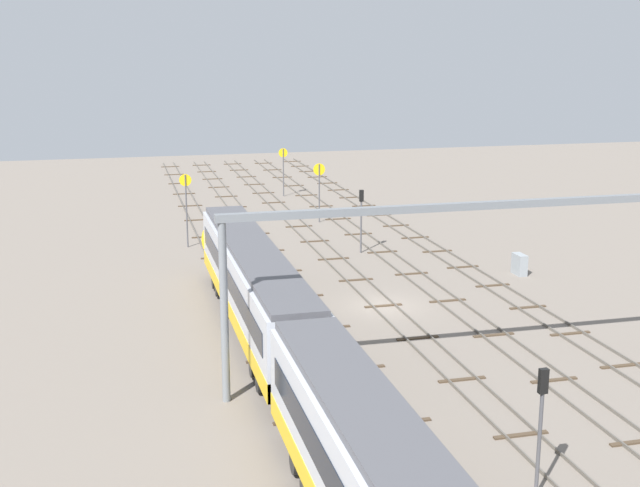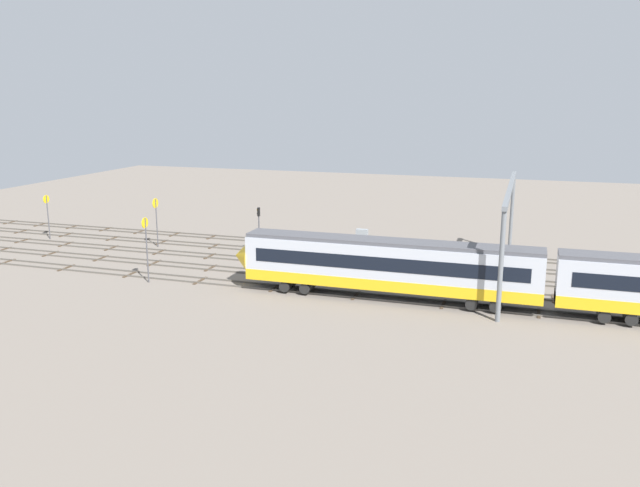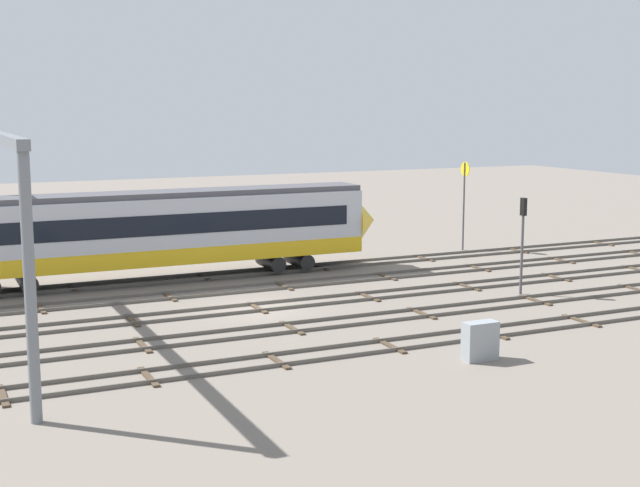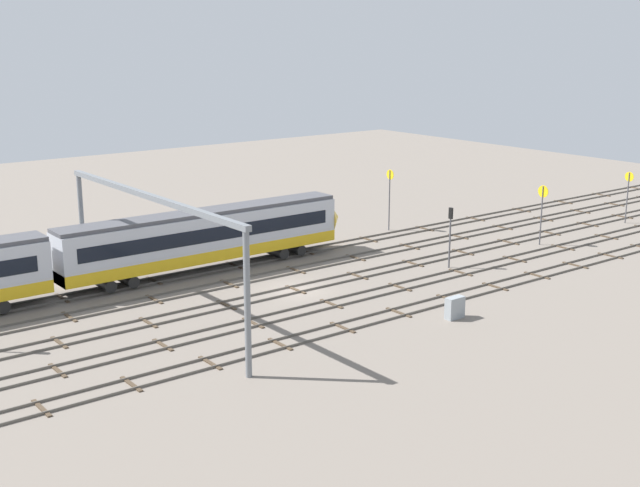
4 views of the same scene
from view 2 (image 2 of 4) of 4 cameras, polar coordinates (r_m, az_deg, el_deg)
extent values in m
plane|color=slate|center=(62.06, 5.19, -2.38)|extent=(153.42, 153.42, 0.00)
cube|color=#59544C|center=(70.81, 6.86, -0.44)|extent=(137.42, 0.07, 0.16)
cube|color=#59544C|center=(69.44, 6.63, -0.70)|extent=(137.42, 0.07, 0.16)
cube|color=#473828|center=(69.48, 24.91, -1.86)|extent=(0.24, 2.40, 0.08)
cube|color=#473828|center=(69.02, 20.87, -1.59)|extent=(0.24, 2.40, 0.08)
cube|color=#473828|center=(68.90, 16.80, -1.31)|extent=(0.24, 2.40, 0.08)
cube|color=#473828|center=(69.13, 12.74, -1.03)|extent=(0.24, 2.40, 0.08)
cube|color=#473828|center=(69.71, 8.73, -0.75)|extent=(0.24, 2.40, 0.08)
cube|color=#473828|center=(70.63, 4.80, -0.46)|extent=(0.24, 2.40, 0.08)
cube|color=#473828|center=(71.87, 0.99, -0.19)|extent=(0.24, 2.40, 0.08)
cube|color=#473828|center=(73.42, -2.68, 0.08)|extent=(0.24, 2.40, 0.08)
cube|color=#473828|center=(75.26, -6.18, 0.33)|extent=(0.24, 2.40, 0.08)
cube|color=#473828|center=(77.36, -9.50, 0.57)|extent=(0.24, 2.40, 0.08)
cube|color=#473828|center=(79.71, -12.63, 0.80)|extent=(0.24, 2.40, 0.08)
cube|color=#473828|center=(82.29, -15.58, 1.01)|extent=(0.24, 2.40, 0.08)
cube|color=#473828|center=(85.07, -18.34, 1.20)|extent=(0.24, 2.40, 0.08)
cube|color=#473828|center=(88.04, -20.92, 1.38)|extent=(0.24, 2.40, 0.08)
cube|color=#473828|center=(91.18, -23.33, 1.54)|extent=(0.24, 2.40, 0.08)
cube|color=#473828|center=(94.47, -25.58, 1.69)|extent=(0.24, 2.40, 0.08)
cube|color=#59544C|center=(66.75, 6.15, -1.24)|extent=(137.42, 0.07, 0.16)
cube|color=#59544C|center=(65.38, 5.89, -1.53)|extent=(137.42, 0.07, 0.16)
cube|color=#473828|center=(65.09, 23.18, -2.63)|extent=(0.24, 2.40, 0.08)
cube|color=#473828|center=(64.76, 17.42, -2.24)|extent=(0.24, 2.40, 0.08)
cube|color=#473828|center=(65.09, 11.66, -1.84)|extent=(0.24, 2.40, 0.08)
cube|color=#473828|center=(66.07, 6.02, -1.42)|extent=(0.24, 2.40, 0.08)
cube|color=#473828|center=(67.68, 0.59, -1.01)|extent=(0.24, 2.40, 0.08)
cube|color=#473828|center=(69.86, -4.53, -0.61)|extent=(0.24, 2.40, 0.08)
cube|color=#473828|center=(72.56, -9.32, -0.23)|extent=(0.24, 2.40, 0.08)
cube|color=#473828|center=(75.74, -13.72, 0.12)|extent=(0.24, 2.40, 0.08)
cube|color=#473828|center=(79.33, -17.76, 0.44)|extent=(0.24, 2.40, 0.08)
cube|color=#473828|center=(83.28, -21.42, 0.72)|extent=(0.24, 2.40, 0.08)
cube|color=#473828|center=(87.54, -24.74, 0.98)|extent=(0.24, 2.40, 0.08)
cube|color=#59544C|center=(62.71, 5.34, -2.14)|extent=(137.42, 0.07, 0.16)
cube|color=#59544C|center=(61.36, 5.04, -2.47)|extent=(137.42, 0.07, 0.16)
cube|color=#473828|center=(60.84, 21.91, -3.55)|extent=(0.24, 2.40, 0.08)
cube|color=#473828|center=(60.66, 16.27, -3.17)|extent=(0.24, 2.40, 0.08)
cube|color=#473828|center=(61.06, 10.67, -2.76)|extent=(0.24, 2.40, 0.08)
cube|color=#473828|center=(62.04, 5.19, -2.34)|extent=(0.24, 2.40, 0.08)
cube|color=#473828|center=(63.58, -0.07, -1.92)|extent=(0.24, 2.40, 0.08)
cube|color=#473828|center=(65.62, -5.03, -1.50)|extent=(0.24, 2.40, 0.08)
cube|color=#473828|center=(68.12, -9.67, -1.10)|extent=(0.24, 2.40, 0.08)
cube|color=#473828|center=(71.04, -13.95, -0.72)|extent=(0.24, 2.40, 0.08)
cube|color=#473828|center=(74.33, -17.87, -0.38)|extent=(0.24, 2.40, 0.08)
cube|color=#473828|center=(77.94, -21.44, -0.06)|extent=(0.24, 2.40, 0.08)
cube|color=#473828|center=(81.82, -24.68, 0.23)|extent=(0.24, 2.40, 0.08)
cube|color=#59544C|center=(58.71, 4.42, -3.17)|extent=(137.42, 0.07, 0.16)
cube|color=#59544C|center=(57.37, 4.08, -3.54)|extent=(137.42, 0.07, 0.16)
cube|color=#473828|center=(57.23, 26.10, -4.94)|extent=(0.24, 2.40, 0.08)
cube|color=#473828|center=(56.61, 19.83, -4.56)|extent=(0.24, 2.40, 0.08)
cube|color=#473828|center=(56.67, 13.51, -4.12)|extent=(0.24, 2.40, 0.08)
cube|color=#473828|center=(57.42, 7.28, -3.64)|extent=(0.24, 2.40, 0.08)
cube|color=#473828|center=(58.83, 1.29, -3.14)|extent=(0.24, 2.40, 0.08)
cube|color=#473828|center=(60.85, -4.36, -2.63)|extent=(0.24, 2.40, 0.08)
cube|color=#473828|center=(63.42, -9.59, -2.14)|extent=(0.24, 2.40, 0.08)
cube|color=#473828|center=(66.49, -14.38, -1.67)|extent=(0.24, 2.40, 0.08)
cube|color=#473828|center=(69.97, -18.71, -1.23)|extent=(0.24, 2.40, 0.08)
cube|color=#473828|center=(73.82, -22.61, -0.84)|extent=(0.24, 2.40, 0.08)
cube|color=#473828|center=(77.99, -26.11, -0.48)|extent=(0.24, 2.40, 0.08)
cube|color=#59544C|center=(54.74, 3.36, -4.34)|extent=(137.42, 0.07, 0.16)
cube|color=#59544C|center=(53.42, 2.96, -4.77)|extent=(137.42, 0.07, 0.16)
cube|color=#473828|center=(52.50, 18.68, -5.82)|extent=(0.24, 2.40, 0.08)
cube|color=#473828|center=(52.81, 10.80, -5.24)|extent=(0.24, 2.40, 0.08)
cube|color=#473828|center=(54.09, 3.16, -4.59)|extent=(0.24, 2.40, 0.08)
cube|color=#473828|center=(56.28, -3.99, -3.91)|extent=(0.24, 2.40, 0.08)
cube|color=#473828|center=(59.28, -10.50, -3.23)|extent=(0.24, 2.40, 0.08)
cube|color=#473828|center=(62.97, -16.30, -2.59)|extent=(0.24, 2.40, 0.08)
cube|color=#473828|center=(67.24, -21.42, -2.00)|extent=(0.24, 2.40, 0.08)
cube|color=#473828|center=(71.98, -25.89, -1.48)|extent=(0.24, 2.40, 0.08)
cube|color=#B7BCC6|center=(52.72, 6.05, -1.92)|extent=(24.00, 2.90, 3.60)
cube|color=gold|center=(53.08, 6.01, -3.33)|extent=(24.00, 2.94, 0.90)
cube|color=#4C4C51|center=(52.26, 6.10, 0.15)|extent=(24.00, 2.50, 0.30)
cube|color=black|center=(54.00, 6.38, -1.10)|extent=(22.00, 0.04, 1.10)
cube|color=black|center=(51.23, 5.72, -1.85)|extent=(22.00, 0.04, 1.10)
cylinder|color=black|center=(52.34, 15.25, -4.99)|extent=(0.90, 2.70, 0.90)
cylinder|color=black|center=(52.43, 13.28, -4.84)|extent=(0.90, 2.70, 0.90)
cylinder|color=black|center=(55.06, -0.93, -3.64)|extent=(0.90, 2.70, 0.90)
cylinder|color=black|center=(55.64, -2.69, -3.48)|extent=(0.90, 2.70, 0.90)
cylinder|color=black|center=(52.86, 25.55, -5.64)|extent=(0.90, 2.70, 0.90)
cylinder|color=black|center=(52.63, 23.60, -5.53)|extent=(0.90, 2.70, 0.90)
cone|color=gold|center=(56.69, -6.71, -1.08)|extent=(1.60, 3.24, 3.24)
cylinder|color=slate|center=(70.99, 16.50, 2.49)|extent=(0.36, 0.36, 8.27)
cylinder|color=slate|center=(48.71, 15.62, -2.02)|extent=(0.36, 0.36, 8.27)
cube|color=slate|center=(59.09, 16.40, 4.74)|extent=(0.40, 23.38, 0.35)
cylinder|color=#4C4C51|center=(81.16, -22.79, 2.13)|extent=(0.12, 0.12, 5.12)
cylinder|color=yellow|center=(80.85, -22.94, 3.61)|extent=(0.05, 0.96, 0.96)
cube|color=black|center=(80.87, -22.96, 3.61)|extent=(0.02, 0.43, 0.12)
cylinder|color=#4C4C51|center=(73.18, -14.16, 1.76)|extent=(0.12, 0.12, 5.35)
cylinder|color=yellow|center=(72.83, -14.28, 3.45)|extent=(0.05, 1.08, 1.08)
cube|color=black|center=(72.85, -14.30, 3.45)|extent=(0.02, 0.49, 0.12)
cylinder|color=#4C4C51|center=(59.15, -14.98, -0.61)|extent=(0.12, 0.12, 5.84)
cylinder|color=yellow|center=(58.66, -15.15, 1.77)|extent=(0.05, 0.95, 0.95)
cube|color=black|center=(58.68, -15.17, 1.77)|extent=(0.02, 0.43, 0.12)
cylinder|color=#4C4C51|center=(68.08, -5.37, 0.74)|extent=(0.14, 0.14, 4.06)
cube|color=black|center=(67.60, -5.42, 2.79)|extent=(0.20, 0.32, 0.90)
sphere|color=yellow|center=(67.61, -5.51, 2.96)|extent=(0.20, 0.20, 0.20)
sphere|color=#262626|center=(67.68, -5.50, 2.63)|extent=(0.20, 0.20, 0.20)
cube|color=gray|center=(73.89, 3.71, 0.71)|extent=(1.35, 0.62, 1.48)
cube|color=#333333|center=(74.01, 3.19, 0.91)|extent=(0.02, 0.43, 0.24)
camera|label=1|loc=(54.04, 55.98, 6.54)|focal=46.01mm
camera|label=3|loc=(97.20, 19.00, 8.22)|focal=49.57mm
camera|label=4|loc=(108.66, 30.25, 12.27)|focal=47.04mm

